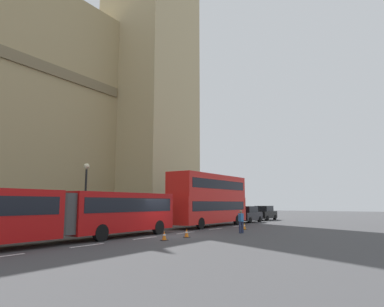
{
  "coord_description": "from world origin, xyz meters",
  "views": [
    {
      "loc": [
        -19.08,
        -14.83,
        2.24
      ],
      "look_at": [
        9.18,
        3.78,
        7.14
      ],
      "focal_mm": 31.93,
      "sensor_mm": 36.0,
      "label": 1
    }
  ],
  "objects": [
    {
      "name": "pedestrian_near_cones",
      "position": [
        4.54,
        -3.66,
        0.91
      ],
      "size": [
        0.43,
        0.46,
        1.69
      ],
      "color": "#262D4C",
      "rests_on": "ground_plane"
    },
    {
      "name": "traffic_cone_middle",
      "position": [
        -0.2,
        -1.98,
        0.28
      ],
      "size": [
        0.36,
        0.36,
        0.58
      ],
      "color": "black",
      "rests_on": "ground_plane"
    },
    {
      "name": "street_lamp",
      "position": [
        -1.58,
        6.5,
        3.06
      ],
      "size": [
        0.44,
        0.44,
        5.27
      ],
      "color": "black",
      "rests_on": "ground_plane"
    },
    {
      "name": "articulated_bus",
      "position": [
        -7.14,
        1.99,
        1.75
      ],
      "size": [
        18.13,
        2.54,
        2.9
      ],
      "color": "#B20F0F",
      "rests_on": "ground_plane"
    },
    {
      "name": "sedan_lead",
      "position": [
        18.01,
        1.81,
        0.91
      ],
      "size": [
        4.4,
        1.86,
        1.85
      ],
      "color": "black",
      "rests_on": "ground_plane"
    },
    {
      "name": "traffic_cone_west",
      "position": [
        -2.45,
        -1.89,
        0.28
      ],
      "size": [
        0.36,
        0.36,
        0.58
      ],
      "color": "black",
      "rests_on": "ground_plane"
    },
    {
      "name": "sedan_trailing",
      "position": [
        23.99,
        2.12,
        0.91
      ],
      "size": [
        4.4,
        1.86,
        1.85
      ],
      "color": "black",
      "rests_on": "ground_plane"
    },
    {
      "name": "traffic_cone_east",
      "position": [
        7.79,
        -2.42,
        0.28
      ],
      "size": [
        0.36,
        0.36,
        0.58
      ],
      "color": "black",
      "rests_on": "ground_plane"
    },
    {
      "name": "ground_plane",
      "position": [
        0.0,
        0.0,
        0.0
      ],
      "size": [
        160.0,
        160.0,
        0.0
      ],
      "primitive_type": "plane",
      "color": "#424244"
    },
    {
      "name": "double_decker_bus",
      "position": [
        9.58,
        2.0,
        2.71
      ],
      "size": [
        10.98,
        2.54,
        4.9
      ],
      "color": "red",
      "rests_on": "ground_plane"
    },
    {
      "name": "lane_centre_marking",
      "position": [
        -2.02,
        0.0,
        0.01
      ],
      "size": [
        29.8,
        0.16,
        0.01
      ],
      "color": "silver",
      "rests_on": "ground_plane"
    }
  ]
}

